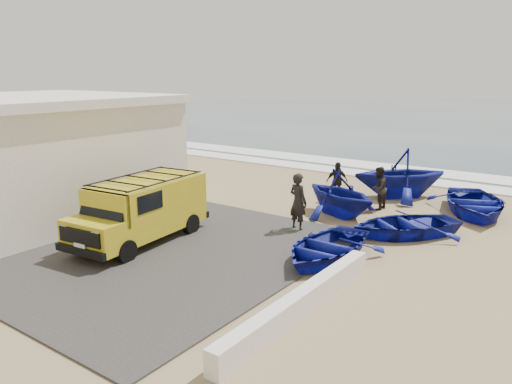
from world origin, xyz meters
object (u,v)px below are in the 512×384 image
Objects in this scene: boat_near_left at (326,247)px; boat_near_right at (404,224)px; building at (22,155)px; boat_far_left at (400,173)px; parapet at (301,303)px; boat_mid_right at (474,203)px; van at (142,208)px; fisherman_middle at (378,188)px; fisherman_back at (337,181)px; boat_mid_left at (340,193)px; fisherman_front at (298,202)px.

boat_near_right is at bearing 72.54° from boat_near_left.
building is 14.83m from boat_far_left.
boat_far_left is at bearing 99.98° from parapet.
building is 2.25× the size of boat_mid_right.
van is (6.04, 0.30, -1.09)m from building.
fisherman_middle is at bearing -44.27° from boat_far_left.
boat_far_left is 2.76m from fisherman_back.
fisherman_back is (-1.12, 2.00, -0.07)m from boat_mid_left.
boat_near_right is (6.39, 5.26, -0.70)m from van.
boat_mid_right is at bearing -38.56° from fisherman_back.
fisherman_front is (-3.08, -1.48, 0.59)m from boat_near_right.
boat_mid_left reaches higher than fisherman_middle.
boat_far_left is at bearing 152.02° from boat_near_right.
boat_near_right is 2.91m from boat_mid_left.
boat_far_left reaches higher than fisherman_middle.
van is 8.53m from fisherman_back.
building is 4.87× the size of fisherman_front.
fisherman_front is at bearing 23.59° from building.
boat_far_left reaches higher than fisherman_front.
fisherman_back is at bearing 44.54° from building.
boat_near_left is 2.19× the size of fisherman_middle.
boat_far_left is 2.37× the size of fisherman_middle.
boat_mid_left is 5.01m from boat_mid_right.
van reaches higher than boat_mid_right.
building reaches higher than fisherman_middle.
van is 2.90× the size of fisherman_middle.
fisherman_middle is at bearing -179.39° from boat_mid_right.
boat_far_left reaches higher than boat_mid_left.
van is 5.02m from fisherman_front.
boat_mid_left is at bearing -84.97° from fisherman_front.
boat_mid_right is at bearing 112.88° from boat_near_right.
boat_mid_right is 3.47m from fisherman_middle.
boat_mid_left is at bearing -157.65° from boat_near_right.
boat_mid_left reaches higher than boat_near_right.
fisherman_back is (-3.85, 2.88, 0.42)m from boat_near_right.
fisherman_front reaches higher than parapet.
boat_mid_right is 1.06× the size of boat_far_left.
boat_far_left is at bearing 140.02° from boat_mid_right.
building reaches higher than boat_mid_right.
boat_near_left is at bearing -38.53° from boat_far_left.
boat_near_left is 2.29× the size of fisherman_back.
boat_mid_left is at bearing 111.55° from boat_near_left.
fisherman_middle is (0.82, 1.63, -0.04)m from boat_mid_left.
building reaches higher than fisherman_back.
boat_mid_left is 1.70× the size of fisherman_front.
boat_far_left is at bearing -4.31° from fisherman_back.
boat_near_left is 0.87× the size of boat_mid_right.
fisherman_middle is (4.47, 7.77, -0.24)m from van.
fisherman_front reaches higher than fisherman_middle.
fisherman_back is at bearing -176.55° from boat_near_right.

